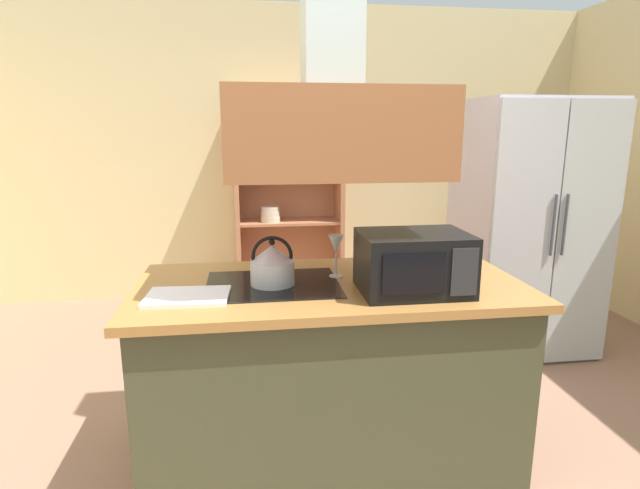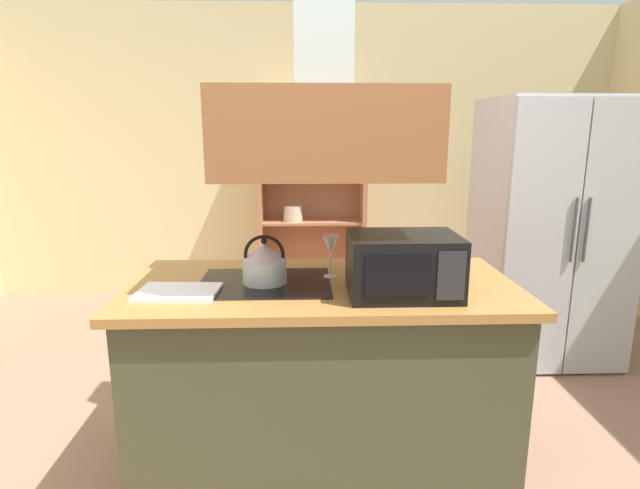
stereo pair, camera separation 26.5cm
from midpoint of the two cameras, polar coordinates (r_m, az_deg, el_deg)
The scene contains 9 objects.
wall_back at distance 4.92m, azimuth -6.74°, elevation 10.01°, with size 6.00×0.12×2.70m, color beige.
kitchen_island at distance 2.50m, azimuth -1.99°, elevation -14.15°, with size 1.77×0.87×0.90m.
range_hood at distance 2.23m, azimuth -2.24°, elevation 15.66°, with size 0.90×0.70×1.31m.
refrigerator at distance 3.88m, azimuth 20.45°, elevation 1.80°, with size 0.90×0.78×1.80m.
dish_cabinet at distance 4.76m, azimuth -5.18°, elevation 3.66°, with size 0.99×0.40×1.87m.
kettle at distance 2.30m, azimuth -8.70°, elevation -2.31°, with size 0.20×0.20×0.22m.
cutting_board at distance 2.22m, azimuth -18.08°, elevation -5.67°, with size 0.34×0.24×0.02m, color white.
microwave at distance 2.19m, azimuth 7.15°, elevation -2.08°, with size 0.46×0.35×0.26m.
wine_glass_on_counter at distance 2.38m, azimuth -1.36°, elevation -0.20°, with size 0.08×0.08×0.21m.
Camera 1 is at (-0.24, -1.91, 1.59)m, focal length 28.34 mm.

